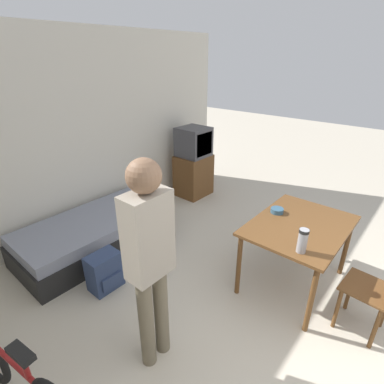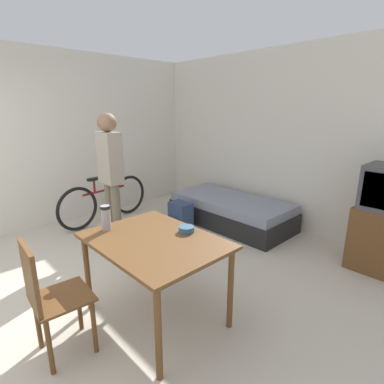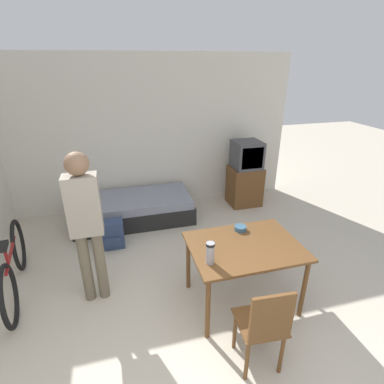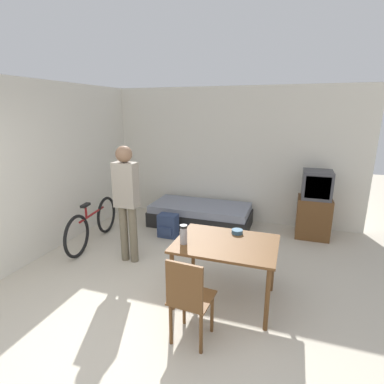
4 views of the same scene
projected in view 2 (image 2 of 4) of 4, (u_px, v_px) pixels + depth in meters
name	position (u px, v px, depth m)	size (l,w,h in m)	color
ground_plane	(0.00, 333.00, 2.51)	(20.00, 20.00, 0.00)	beige
wall_back	(270.00, 139.00, 4.76)	(5.54, 0.06, 2.70)	silver
wall_left	(86.00, 137.00, 5.05)	(0.06, 4.90, 2.70)	silver
daybed	(231.00, 211.00, 4.86)	(1.98, 0.94, 0.43)	black
tv	(384.00, 222.00, 3.36)	(0.58, 0.50, 1.23)	brown
dining_table	(155.00, 249.00, 2.53)	(1.18, 0.87, 0.76)	brown
wooden_chair	(48.00, 295.00, 2.15)	(0.42, 0.42, 0.94)	brown
bicycle	(105.00, 201.00, 4.94)	(0.28, 1.69, 0.77)	black
person_standing	(110.00, 170.00, 3.89)	(0.34, 0.24, 1.77)	#6B604C
thermos_flask	(106.00, 217.00, 2.67)	(0.09, 0.09, 0.23)	#99999E
mate_bowl	(186.00, 229.00, 2.65)	(0.14, 0.14, 0.05)	#335670
backpack	(180.00, 216.00, 4.64)	(0.34, 0.26, 0.43)	navy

